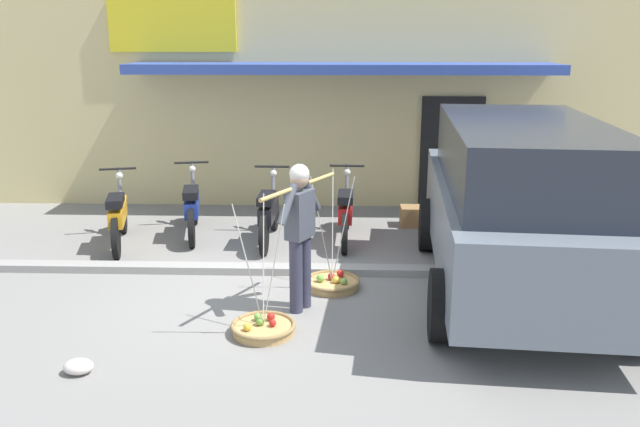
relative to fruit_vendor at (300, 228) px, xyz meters
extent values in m
plane|color=gray|center=(-0.42, 0.44, -0.98)|extent=(90.00, 90.00, 0.00)
cube|color=gray|center=(-0.42, 1.14, -0.93)|extent=(20.00, 0.24, 0.10)
cylinder|color=#38384C|center=(0.04, 0.08, -0.55)|extent=(0.15, 0.15, 0.86)
cylinder|color=#38384C|center=(-0.04, -0.08, -0.55)|extent=(0.15, 0.15, 0.86)
cube|color=#474C56|center=(0.00, 0.00, 0.15)|extent=(0.34, 0.39, 0.54)
sphere|color=tan|center=(0.00, 0.00, 0.56)|extent=(0.21, 0.21, 0.21)
sphere|color=silver|center=(0.00, 0.00, 0.61)|extent=(0.22, 0.22, 0.22)
cylinder|color=#474C56|center=(0.12, 0.21, 0.32)|extent=(0.24, 0.34, 0.43)
cylinder|color=#474C56|center=(-0.12, -0.21, 0.32)|extent=(0.24, 0.34, 0.43)
cylinder|color=tan|center=(0.00, 0.00, 0.47)|extent=(0.74, 1.31, 0.04)
cylinder|color=tan|center=(0.35, 0.65, -0.93)|extent=(0.65, 0.65, 0.09)
torus|color=olive|center=(0.35, 0.65, -0.88)|extent=(0.69, 0.69, 0.05)
sphere|color=red|center=(0.45, 0.80, -0.84)|extent=(0.09, 0.09, 0.09)
sphere|color=red|center=(0.34, 0.69, -0.84)|extent=(0.09, 0.09, 0.09)
sphere|color=#7ABD48|center=(0.21, 0.62, -0.84)|extent=(0.10, 0.10, 0.10)
sphere|color=yellow|center=(0.40, 0.58, -0.84)|extent=(0.09, 0.09, 0.09)
sphere|color=#74B444|center=(0.50, 0.54, -0.85)|extent=(0.08, 0.08, 0.08)
cylinder|color=silver|center=(0.35, 0.79, -0.21)|extent=(0.01, 0.31, 1.36)
cylinder|color=silver|center=(0.22, 0.57, -0.21)|extent=(0.27, 0.16, 1.36)
cylinder|color=silver|center=(0.48, 0.57, -0.21)|extent=(0.27, 0.16, 1.36)
cylinder|color=tan|center=(-0.35, -0.65, -0.93)|extent=(0.65, 0.65, 0.09)
torus|color=olive|center=(-0.35, -0.65, -0.88)|extent=(0.69, 0.69, 0.05)
sphere|color=red|center=(-0.25, -0.66, -0.85)|extent=(0.08, 0.08, 0.08)
sphere|color=gold|center=(-0.50, -0.77, -0.84)|extent=(0.09, 0.09, 0.09)
sphere|color=#669F3C|center=(-0.39, -0.64, -0.84)|extent=(0.09, 0.09, 0.09)
sphere|color=red|center=(-0.28, -0.52, -0.84)|extent=(0.09, 0.09, 0.09)
sphere|color=#72B143|center=(-0.42, -0.53, -0.84)|extent=(0.09, 0.09, 0.09)
cylinder|color=silver|center=(-0.35, -0.50, -0.21)|extent=(0.01, 0.31, 1.36)
cylinder|color=silver|center=(-0.48, -0.72, -0.21)|extent=(0.27, 0.16, 1.36)
cylinder|color=silver|center=(-0.22, -0.72, -0.21)|extent=(0.27, 0.16, 1.36)
cylinder|color=black|center=(-3.00, 2.85, -0.69)|extent=(0.22, 0.58, 0.58)
cylinder|color=black|center=(-2.70, 1.65, -0.69)|extent=(0.22, 0.58, 0.58)
cube|color=orange|center=(-3.00, 2.85, -0.42)|extent=(0.20, 0.31, 0.06)
cube|color=orange|center=(-2.82, 2.16, -0.47)|extent=(0.41, 0.92, 0.24)
cube|color=black|center=(-2.78, 1.98, -0.23)|extent=(0.35, 0.60, 0.12)
cylinder|color=slate|center=(-2.97, 2.76, -0.30)|extent=(0.13, 0.30, 0.76)
cylinder|color=black|center=(-2.95, 2.68, 0.09)|extent=(0.53, 0.17, 0.04)
sphere|color=silver|center=(-2.99, 2.84, -0.05)|extent=(0.11, 0.11, 0.11)
cylinder|color=black|center=(-1.98, 3.40, -0.69)|extent=(0.19, 0.58, 0.58)
cylinder|color=black|center=(-1.75, 2.18, -0.69)|extent=(0.19, 0.58, 0.58)
cube|color=navy|center=(-1.98, 3.40, -0.42)|extent=(0.19, 0.30, 0.06)
cube|color=navy|center=(-1.84, 2.69, -0.47)|extent=(0.36, 0.92, 0.24)
cube|color=black|center=(-1.81, 2.51, -0.23)|extent=(0.32, 0.59, 0.12)
cylinder|color=slate|center=(-1.96, 3.30, -0.30)|extent=(0.11, 0.30, 0.76)
cylinder|color=black|center=(-1.94, 3.22, 0.09)|extent=(0.54, 0.13, 0.04)
sphere|color=silver|center=(-1.97, 3.38, -0.05)|extent=(0.11, 0.11, 0.11)
cylinder|color=black|center=(-0.62, 3.11, -0.69)|extent=(0.09, 0.58, 0.58)
cylinder|color=black|center=(-0.64, 1.87, -0.69)|extent=(0.09, 0.58, 0.58)
cube|color=black|center=(-0.62, 3.11, -0.42)|extent=(0.14, 0.28, 0.06)
cube|color=black|center=(-0.63, 2.39, -0.47)|extent=(0.22, 0.90, 0.24)
cube|color=black|center=(-0.63, 2.21, -0.23)|extent=(0.23, 0.56, 0.12)
cylinder|color=slate|center=(-0.62, 3.01, -0.30)|extent=(0.07, 0.30, 0.76)
cylinder|color=black|center=(-0.62, 2.93, 0.09)|extent=(0.54, 0.05, 0.04)
sphere|color=silver|center=(-0.62, 3.09, -0.05)|extent=(0.11, 0.11, 0.11)
cylinder|color=black|center=(0.55, 3.22, -0.69)|extent=(0.10, 0.58, 0.58)
cylinder|color=black|center=(0.51, 1.98, -0.69)|extent=(0.10, 0.58, 0.58)
cube|color=red|center=(0.55, 3.22, -0.42)|extent=(0.15, 0.28, 0.06)
cube|color=red|center=(0.53, 2.50, -0.47)|extent=(0.23, 0.91, 0.24)
cube|color=black|center=(0.52, 2.32, -0.23)|extent=(0.24, 0.57, 0.12)
cylinder|color=slate|center=(0.55, 3.12, -0.30)|extent=(0.07, 0.30, 0.76)
cylinder|color=black|center=(0.54, 3.04, 0.09)|extent=(0.54, 0.05, 0.04)
sphere|color=silver|center=(0.55, 3.20, -0.05)|extent=(0.11, 0.11, 0.11)
cube|color=slate|center=(2.56, 0.65, -0.12)|extent=(2.27, 4.84, 0.96)
cube|color=#282D38|center=(2.55, 0.50, 0.74)|extent=(2.00, 3.79, 0.76)
cube|color=black|center=(2.76, 3.06, -0.30)|extent=(1.62, 0.23, 0.44)
cylinder|color=black|center=(1.73, 2.18, -0.60)|extent=(0.32, 0.78, 0.76)
cylinder|color=black|center=(3.63, 2.03, -0.60)|extent=(0.32, 0.78, 0.76)
cylinder|color=black|center=(1.50, -0.72, -0.60)|extent=(0.32, 0.78, 0.76)
cylinder|color=black|center=(3.39, -0.88, -0.60)|extent=(0.32, 0.78, 0.76)
cube|color=silver|center=(2.75, 3.02, -0.48)|extent=(0.44, 0.05, 0.12)
cube|color=#DBC684|center=(0.46, 7.11, 1.12)|extent=(13.00, 5.00, 4.20)
cube|color=#334CA3|center=(0.46, 4.11, 1.52)|extent=(7.15, 1.00, 0.16)
cube|color=yellow|center=(-2.46, 4.56, 2.22)|extent=(2.20, 0.08, 0.90)
cube|color=black|center=(2.41, 4.59, 0.02)|extent=(1.10, 0.06, 2.00)
ellipsoid|color=silver|center=(-1.98, -1.53, -0.91)|extent=(0.28, 0.22, 0.14)
cube|color=olive|center=(1.66, 3.41, -0.82)|extent=(0.44, 0.36, 0.32)
camera|label=1|loc=(0.45, -6.84, 2.08)|focal=36.18mm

